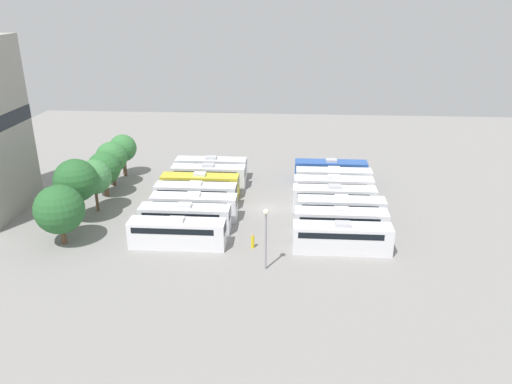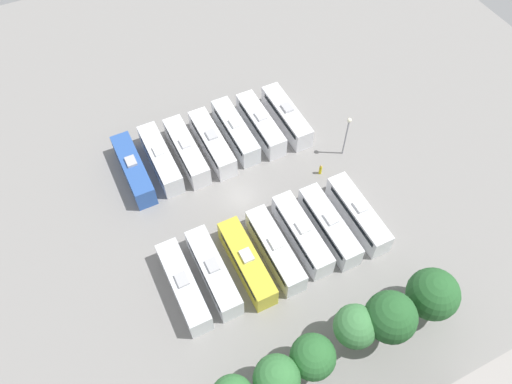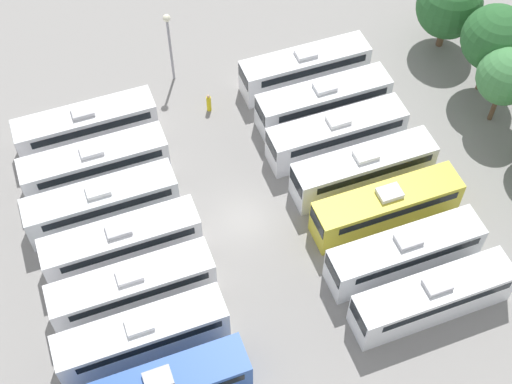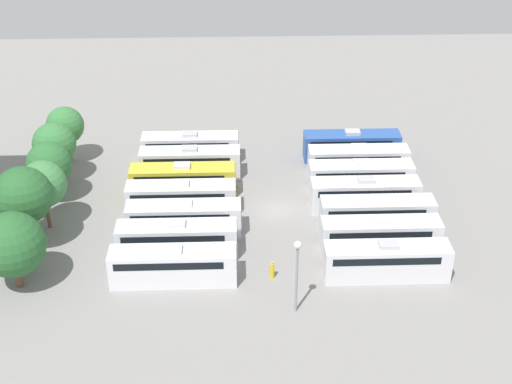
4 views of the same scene
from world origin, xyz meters
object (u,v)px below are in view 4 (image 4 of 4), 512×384
(bus_2, at_px, (377,213))
(bus_8, at_px, (177,238))
(bus_5, at_px, (358,160))
(tree_4, at_px, (54,144))
(bus_0, at_px, (386,260))
(tree_0, at_px, (12,245))
(bus_7, at_px, (173,265))
(bus_12, at_px, (190,162))
(bus_13, at_px, (190,147))
(bus_4, at_px, (360,176))
(bus_3, at_px, (365,194))
(light_pole, at_px, (297,263))
(bus_11, at_px, (183,179))
(bus_1, at_px, (380,235))
(worker_person, at_px, (272,270))
(bus_10, at_px, (181,197))
(bus_6, at_px, (351,145))
(tree_3, at_px, (49,164))
(tree_5, at_px, (65,126))
(bus_9, at_px, (184,218))
(tree_1, at_px, (23,196))
(tree_2, at_px, (43,184))

(bus_2, bearing_deg, bus_8, 101.12)
(bus_5, distance_m, tree_4, 31.22)
(bus_0, distance_m, tree_0, 30.33)
(bus_7, distance_m, bus_12, 18.21)
(bus_13, bearing_deg, bus_2, -128.81)
(bus_4, bearing_deg, bus_13, 67.54)
(bus_3, bearing_deg, light_pole, 152.56)
(bus_8, distance_m, bus_11, 10.59)
(bus_1, bearing_deg, worker_person, 110.90)
(bus_10, distance_m, tree_0, 17.03)
(bus_6, distance_m, bus_13, 17.56)
(bus_10, distance_m, tree_3, 13.23)
(tree_5, bearing_deg, bus_11, -120.40)
(bus_13, bearing_deg, bus_0, -141.54)
(bus_3, xyz_separation_m, tree_4, (6.64, 30.65, 2.56))
(bus_7, height_order, tree_3, tree_3)
(worker_person, relative_size, light_pole, 0.25)
(bus_4, height_order, bus_8, same)
(bus_9, relative_size, bus_11, 1.00)
(bus_2, bearing_deg, bus_5, 0.34)
(bus_8, bearing_deg, tree_5, 35.33)
(bus_8, height_order, tree_1, tree_1)
(bus_8, bearing_deg, worker_person, -114.49)
(bus_11, relative_size, tree_0, 1.54)
(bus_12, distance_m, tree_0, 22.77)
(bus_13, xyz_separation_m, tree_2, (-13.01, 12.52, 2.90))
(worker_person, distance_m, tree_2, 22.32)
(bus_9, xyz_separation_m, bus_11, (7.20, 0.49, 0.00))
(bus_1, xyz_separation_m, bus_5, (14.09, -0.28, 0.00))
(bus_6, xyz_separation_m, bus_7, (-21.58, 18.00, 0.00))
(tree_4, distance_m, tree_5, 4.30)
(bus_2, height_order, bus_5, same)
(bus_4, xyz_separation_m, bus_8, (-10.65, 17.77, 0.00))
(light_pole, distance_m, tree_0, 22.73)
(bus_0, xyz_separation_m, bus_9, (7.22, 17.15, 0.00))
(bus_5, bearing_deg, tree_0, 120.63)
(bus_12, height_order, tree_3, tree_3)
(bus_5, relative_size, tree_0, 1.54)
(bus_13, height_order, tree_1, tree_1)
(bus_0, bearing_deg, light_pole, 118.27)
(tree_0, xyz_separation_m, tree_3, (13.90, 0.09, -0.10))
(bus_9, bearing_deg, light_pole, -140.91)
(bus_4, bearing_deg, bus_0, 179.23)
(bus_0, relative_size, bus_6, 1.00)
(bus_2, relative_size, bus_10, 1.00)
(bus_3, distance_m, bus_10, 17.62)
(bus_10, xyz_separation_m, tree_2, (-2.22, 12.14, 2.90))
(bus_2, relative_size, tree_5, 1.65)
(bus_0, xyz_separation_m, tree_0, (-0.27, 30.24, 2.43))
(bus_11, bearing_deg, tree_2, 115.44)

